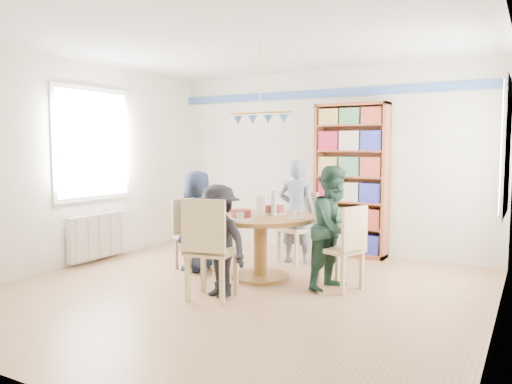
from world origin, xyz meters
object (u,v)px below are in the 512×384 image
Objects in this scene: chair_right at (346,244)px; bookshelf at (351,181)px; dining_table at (261,232)px; person_left at (198,221)px; chair_near at (208,245)px; radiator at (99,236)px; person_far at (297,211)px; person_right at (335,228)px; chair_left at (190,231)px; person_near at (219,241)px; chair_far at (301,223)px.

bookshelf is at bearing 107.33° from chair_right.
person_left is at bearing -177.45° from dining_table.
chair_near is at bearing -136.51° from chair_right.
person_far reaches higher than radiator.
person_right is (3.29, 0.31, 0.33)m from radiator.
chair_left is 1.29m from person_near.
chair_near is 0.75× the size of person_far.
chair_far is 2.09m from chair_near.
radiator is 0.85× the size of person_near.
person_right is 0.62× the size of bookshelf.
chair_right is 0.98× the size of chair_far.
chair_right is 0.89× the size of chair_near.
chair_far is 1.00m from bookshelf.
person_right is (1.81, 0.04, 0.05)m from person_left.
person_near is at bearing -101.86° from bookshelf.
chair_far reaches higher than dining_table.
chair_far is 0.91× the size of chair_near.
chair_left is at bearing -130.94° from bookshelf.
chair_near is 1.99m from person_far.
chair_left is 0.96× the size of chair_right.
chair_far reaches higher than chair_left.
bookshelf reaches higher than chair_far.
dining_table is 0.96× the size of person_right.
person_far is at bearing 43.06° from chair_left.
chair_left is 0.76× the size of person_near.
person_far is (0.06, 1.99, 0.12)m from chair_near.
chair_far is 1.90m from person_near.
person_left is (-1.95, -0.03, 0.12)m from chair_right.
person_right is 1.82m from bookshelf.
chair_left is at bearing 105.97° from person_right.
chair_left reaches higher than radiator.
person_right reaches higher than dining_table.
person_far reaches higher than chair_right.
person_far is at bearing 27.61° from radiator.
person_right is at bearing 0.25° from dining_table.
bookshelf is at bearing 55.68° from chair_far.
chair_left is 1.41m from chair_near.
person_right is at bearing 86.01° from person_left.
person_near is at bearing -39.87° from chair_left.
radiator is 0.77× the size of dining_table.
person_right is (0.95, 1.04, 0.10)m from chair_near.
chair_near is at bearing 152.56° from person_right.
person_left reaches higher than person_near.
dining_table is 1.36× the size of chair_far.
chair_right reaches higher than dining_table.
bookshelf is at bearing 92.53° from person_near.
person_near is 0.54× the size of bookshelf.
person_near reaches higher than chair_far.
chair_far is (0.05, 1.04, -0.03)m from dining_table.
dining_table is 0.96m from person_far.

